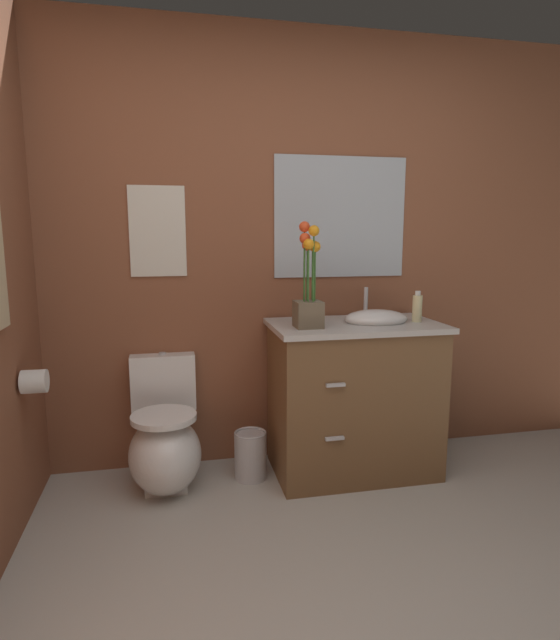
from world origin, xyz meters
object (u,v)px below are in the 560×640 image
at_px(wall_mirror, 340,217).
at_px(toilet_paper_roll, 34,381).
at_px(toilet, 165,443).
at_px(vanity_cabinet, 354,396).
at_px(trash_bin, 251,455).
at_px(soap_bottle, 417,308).
at_px(flower_vase, 309,291).
at_px(wall_poster, 158,231).

distance_m(wall_mirror, toilet_paper_roll, 1.86).
distance_m(toilet, vanity_cabinet, 1.08).
xyz_separation_m(toilet, trash_bin, (0.46, -0.00, -0.11)).
distance_m(soap_bottle, toilet_paper_roll, 2.01).
bearing_deg(toilet, flower_vase, -7.74).
height_order(soap_bottle, wall_poster, wall_poster).
bearing_deg(flower_vase, toilet_paper_roll, -176.04).
xyz_separation_m(vanity_cabinet, flower_vase, (-0.29, -0.08, 0.62)).
bearing_deg(toilet_paper_roll, soap_bottle, 3.98).
bearing_deg(soap_bottle, wall_poster, 166.96).
xyz_separation_m(wall_poster, toilet_paper_roll, (-0.58, -0.46, -0.69)).
height_order(vanity_cabinet, wall_poster, wall_poster).
height_order(vanity_cabinet, soap_bottle, vanity_cabinet).
height_order(wall_mirror, toilet_paper_roll, wall_mirror).
relative_size(vanity_cabinet, trash_bin, 3.85).
bearing_deg(soap_bottle, toilet, 177.62).
distance_m(vanity_cabinet, trash_bin, 0.67).
bearing_deg(vanity_cabinet, toilet_paper_roll, -174.06).
xyz_separation_m(trash_bin, wall_poster, (-0.46, 0.27, 1.23)).
distance_m(wall_poster, toilet_paper_roll, 1.01).
height_order(toilet, wall_poster, wall_poster).
relative_size(soap_bottle, toilet_paper_roll, 1.58).
distance_m(toilet, wall_poster, 1.16).
height_order(flower_vase, trash_bin, flower_vase).
distance_m(vanity_cabinet, wall_mirror, 1.05).
bearing_deg(wall_mirror, toilet_paper_roll, -164.13).
height_order(trash_bin, wall_poster, wall_poster).
relative_size(toilet, toilet_paper_roll, 6.27).
bearing_deg(wall_mirror, soap_bottle, -42.87).
bearing_deg(toilet_paper_roll, trash_bin, 10.48).
bearing_deg(trash_bin, toilet_paper_roll, -169.52).
bearing_deg(soap_bottle, vanity_cabinet, 174.76).
bearing_deg(toilet_paper_roll, wall_mirror, 15.87).
relative_size(wall_poster, wall_mirror, 0.62).
relative_size(wall_poster, toilet_paper_roll, 4.49).
height_order(vanity_cabinet, wall_mirror, wall_mirror).
height_order(flower_vase, wall_poster, wall_poster).
xyz_separation_m(toilet, flower_vase, (0.76, -0.10, 0.82)).
relative_size(trash_bin, wall_mirror, 0.34).
height_order(toilet, trash_bin, toilet).
bearing_deg(vanity_cabinet, soap_bottle, -5.24).
xyz_separation_m(toilet, wall_mirror, (1.06, 0.27, 1.21)).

